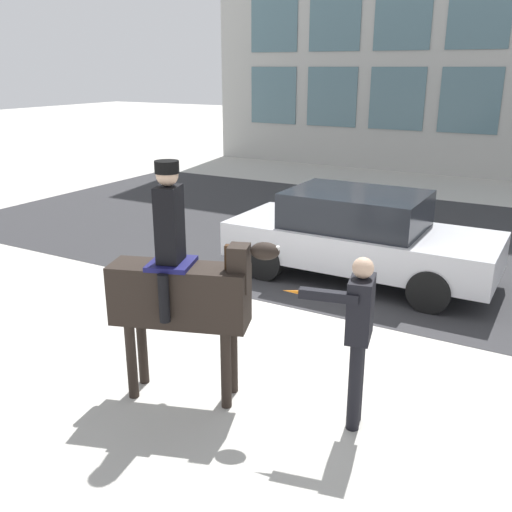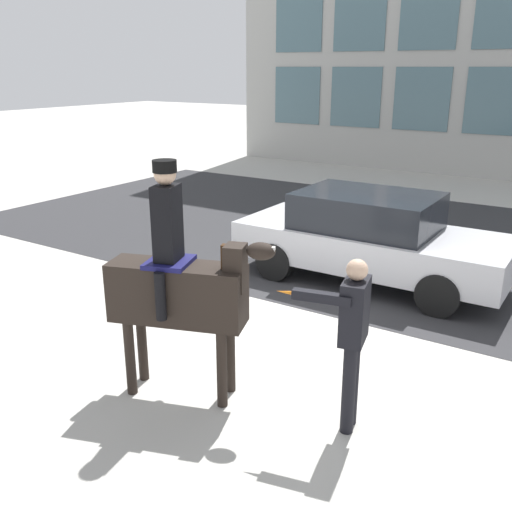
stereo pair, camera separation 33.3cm
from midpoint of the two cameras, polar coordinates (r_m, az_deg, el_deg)
The scene contains 5 objects.
ground_plane at distance 8.07m, azimuth 1.50°, elevation -6.60°, with size 80.00×80.00×0.00m, color #B2AFA8.
road_surface at distance 12.21m, azimuth 12.07°, elevation 1.77°, with size 18.48×8.50×0.01m.
mounted_horse_lead at distance 5.93m, azimuth -9.04°, elevation -3.09°, with size 1.78×0.88×2.55m.
pedestrian_bystander at distance 5.50m, azimuth 8.41°, elevation -7.30°, with size 0.81×0.57×1.76m.
street_car_near_lane at distance 9.58m, azimuth 9.29°, elevation 2.10°, with size 4.38×1.86×1.48m.
Camera 1 is at (3.29, -6.55, 3.40)m, focal length 40.00 mm.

